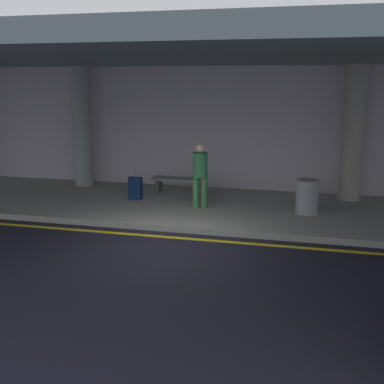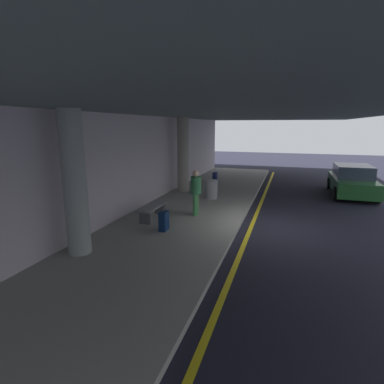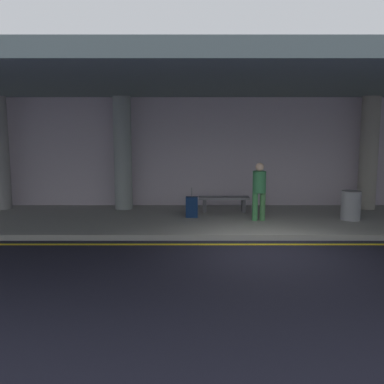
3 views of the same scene
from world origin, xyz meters
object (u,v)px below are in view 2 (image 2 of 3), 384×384
object	(u,v)px
car_dark_green	(352,181)
suitcase_upright_secondary	(215,178)
bench_metal	(153,209)
suitcase_upright_primary	(164,221)
support_column_right_mid	(183,155)
trash_bin_steel	(211,189)
traveler_with_luggage	(196,190)
support_column_center	(75,184)

from	to	relation	value
car_dark_green	suitcase_upright_secondary	bearing A→B (deg)	85.72
bench_metal	car_dark_green	bearing A→B (deg)	-46.76
suitcase_upright_primary	support_column_right_mid	bearing A→B (deg)	31.31
car_dark_green	suitcase_upright_primary	bearing A→B (deg)	138.79
suitcase_upright_secondary	bench_metal	bearing A→B (deg)	170.04
car_dark_green	suitcase_upright_secondary	size ratio (longest dim) A/B	4.56
support_column_right_mid	trash_bin_steel	size ratio (longest dim) A/B	4.29
traveler_with_luggage	trash_bin_steel	bearing A→B (deg)	70.16
support_column_center	suitcase_upright_primary	size ratio (longest dim) A/B	4.06
traveler_with_luggage	bench_metal	world-z (taller)	traveler_with_luggage
support_column_right_mid	bench_metal	xyz separation A→B (m)	(-4.73, -0.55, -1.47)
suitcase_upright_secondary	suitcase_upright_primary	bearing A→B (deg)	176.34
trash_bin_steel	suitcase_upright_primary	bearing A→B (deg)	175.83
support_column_center	traveler_with_luggage	world-z (taller)	support_column_center
traveler_with_luggage	suitcase_upright_primary	xyz separation A→B (m)	(-1.94, 0.45, -0.65)
bench_metal	support_column_right_mid	bearing A→B (deg)	6.67
suitcase_upright_primary	trash_bin_steel	size ratio (longest dim) A/B	1.06
bench_metal	suitcase_upright_secondary	bearing A→B (deg)	-3.47
support_column_right_mid	car_dark_green	distance (m)	8.49
support_column_center	suitcase_upright_primary	xyz separation A→B (m)	(2.24, -1.41, -1.51)
car_dark_green	support_column_right_mid	bearing A→B (deg)	104.32
traveler_with_luggage	suitcase_upright_secondary	xyz separation A→B (m)	(6.45, 0.86, -0.65)
support_column_center	bench_metal	bearing A→B (deg)	-9.61
suitcase_upright_primary	suitcase_upright_secondary	size ratio (longest dim) A/B	1.00
support_column_right_mid	traveler_with_luggage	size ratio (longest dim) A/B	2.17
suitcase_upright_secondary	trash_bin_steel	xyz separation A→B (m)	(-3.75, -0.75, 0.11)
support_column_right_mid	bench_metal	bearing A→B (deg)	-173.33
bench_metal	trash_bin_steel	distance (m)	3.81
car_dark_green	trash_bin_steel	bearing A→B (deg)	116.83
suitcase_upright_secondary	support_column_center	bearing A→B (deg)	168.14
trash_bin_steel	support_column_right_mid	bearing A→B (deg)	57.57
support_column_right_mid	traveler_with_luggage	world-z (taller)	support_column_right_mid
car_dark_green	traveler_with_luggage	distance (m)	8.74
suitcase_upright_primary	suitcase_upright_secondary	world-z (taller)	same
traveler_with_luggage	suitcase_upright_primary	world-z (taller)	traveler_with_luggage
bench_metal	trash_bin_steel	xyz separation A→B (m)	(3.62, -1.20, 0.07)
bench_metal	trash_bin_steel	world-z (taller)	trash_bin_steel
suitcase_upright_secondary	bench_metal	distance (m)	7.38
support_column_center	bench_metal	distance (m)	3.63
support_column_center	support_column_right_mid	xyz separation A→B (m)	(8.00, 0.00, 0.00)
support_column_center	suitcase_upright_primary	distance (m)	3.05
suitcase_upright_primary	bench_metal	size ratio (longest dim) A/B	0.56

